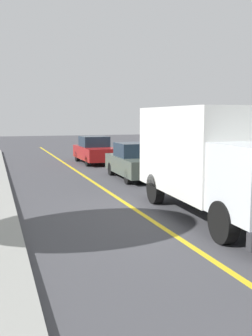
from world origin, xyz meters
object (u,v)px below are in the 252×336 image
(parked_car_mid, at_px, (95,150))
(parked_van_across, at_px, (249,171))
(parked_car_near, at_px, (135,162))
(box_truck, at_px, (213,156))

(parked_car_mid, bearing_deg, parked_van_across, -73.15)
(parked_car_near, distance_m, parked_car_mid, 6.74)
(parked_van_across, bearing_deg, parked_car_near, 124.33)
(box_truck, height_order, parked_van_across, box_truck)
(parked_car_mid, distance_m, parked_van_across, 11.75)
(box_truck, height_order, parked_car_near, box_truck)
(box_truck, xyz_separation_m, parked_car_mid, (-0.14, 14.16, -0.97))
(box_truck, relative_size, parked_van_across, 1.63)
(parked_car_near, relative_size, parked_van_across, 0.99)
(parked_car_near, height_order, parked_car_mid, same)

